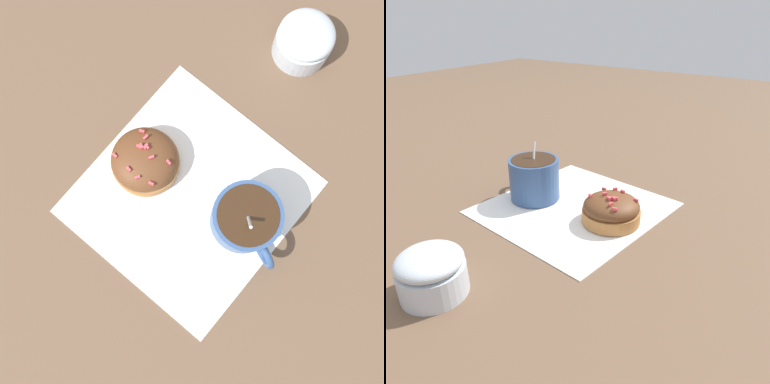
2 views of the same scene
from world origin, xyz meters
The scene contains 5 objects.
ground_plane centered at (0.00, 0.00, 0.00)m, with size 3.00×3.00×0.00m, color brown.
paper_napkin centered at (0.00, 0.00, 0.00)m, with size 0.29×0.30×0.00m.
coffee_cup centered at (0.08, 0.01, 0.04)m, with size 0.11×0.09×0.10m.
frosted_pastry centered at (-0.07, 0.01, 0.02)m, with size 0.09×0.09×0.05m.
sugar_bowl centered at (0.02, 0.26, 0.03)m, with size 0.08×0.08×0.06m.
Camera 2 is at (-0.32, 0.45, 0.30)m, focal length 35.00 mm.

